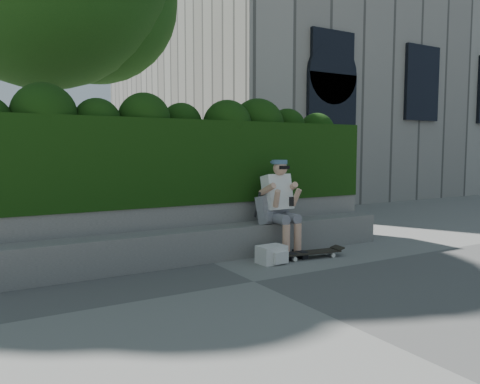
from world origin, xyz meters
TOP-DOWN VIEW (x-y plane):
  - ground at (0.00, 0.00)m, footprint 80.00×80.00m
  - bench_ledge at (0.00, 1.25)m, footprint 6.00×0.45m
  - planter_wall at (0.00, 1.73)m, footprint 6.00×0.50m
  - hedge at (0.00, 1.95)m, footprint 6.00×1.00m
  - building at (9.00, 11.00)m, footprint 12.00×12.00m
  - person at (1.11, 1.07)m, footprint 0.40×0.76m
  - skateboard at (1.33, 0.60)m, footprint 0.90×0.34m
  - backpack_plaid at (0.94, 1.15)m, footprint 0.31×0.22m
  - backpack_ground at (0.68, 0.63)m, footprint 0.39×0.29m

SIDE VIEW (x-z plane):
  - ground at x=0.00m, z-range 0.00..0.00m
  - skateboard at x=1.33m, z-range 0.03..0.12m
  - backpack_ground at x=0.68m, z-range 0.00..0.24m
  - bench_ledge at x=0.00m, z-range 0.00..0.45m
  - planter_wall at x=0.00m, z-range 0.00..0.75m
  - backpack_plaid at x=0.94m, z-range 0.45..0.86m
  - person at x=1.11m, z-range 0.06..1.44m
  - hedge at x=0.00m, z-range 0.75..1.95m
  - building at x=9.00m, z-range 0.00..15.00m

